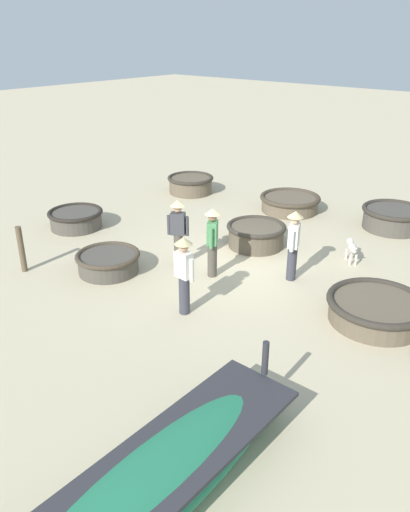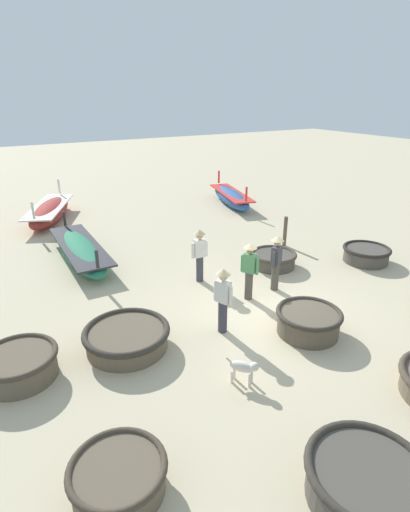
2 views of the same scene
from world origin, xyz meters
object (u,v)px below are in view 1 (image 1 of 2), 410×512
Objects in this scene: mooring_post_inland at (21,249)px; coracle_tilted at (290,203)px; fisherman_standing_right at (293,241)px; coracle_far_left at (191,184)px; long_boat_green_hull at (156,481)px; fisherman_by_coracle at (212,238)px; fisherman_standing_left at (178,229)px; dog at (352,248)px; coracle_beside_post at (393,217)px; coracle_front_left at (256,234)px; fisherman_crouching at (184,271)px; coracle_upturned at (76,218)px; coracle_weathered at (108,261)px; coracle_far_right at (376,309)px.

coracle_tilted is at bearing -107.96° from mooring_post_inland.
fisherman_standing_right is at bearing -143.54° from mooring_post_inland.
coracle_far_left is 12.70m from long_boat_green_hull.
fisherman_by_coracle is 1.47× the size of mooring_post_inland.
fisherman_standing_left is (-0.05, 5.21, 0.68)m from coracle_tilted.
fisherman_standing_right is (1.90, -6.23, 0.63)m from long_boat_green_hull.
dog is (-0.62, -1.81, -0.59)m from fisherman_standing_right.
coracle_far_left is 6.90m from coracle_beside_post.
long_boat_green_hull reaches higher than coracle_front_left.
coracle_front_left is 2.23m from fisherman_by_coracle.
fisherman_crouching is 2.98× the size of dog.
fisherman_standing_right reaches higher than coracle_tilted.
long_boat_green_hull is (-8.43, 5.02, 0.04)m from coracle_upturned.
coracle_front_left is at bearing -108.81° from fisherman_standing_left.
coracle_weathered is 0.81× the size of coracle_tilted.
coracle_front_left is 1.00× the size of coracle_upturned.
coracle_front_left is 5.12m from coracle_far_left.
fisherman_by_coracle is at bearing -56.66° from long_boat_green_hull.
fisherman_standing_left reaches higher than long_boat_green_hull.
fisherman_by_coracle is at bearing -175.25° from fisherman_standing_left.
coracle_beside_post is at bearing -168.82° from coracle_tilted.
coracle_tilted is 1.68× the size of mooring_post_inland.
coracle_beside_post is 1.08× the size of fisherman_standing_left.
coracle_far_right is 2.82m from dog.
coracle_weathered is 2.77m from fisherman_crouching.
fisherman_standing_left is (0.75, 2.21, 0.63)m from coracle_front_left.
coracle_far_left is 0.97× the size of fisherman_crouching.
fisherman_by_coracle reaches higher than coracle_far_right.
coracle_beside_post reaches higher than coracle_tilted.
long_boat_green_hull is 2.99× the size of fisherman_standing_right.
long_boat_green_hull is at bearing 123.34° from fisherman_by_coracle.
coracle_far_right is 3.85m from fisherman_by_coracle.
fisherman_standing_right reaches higher than coracle_upturned.
dog is at bearing -163.08° from coracle_front_left.
coracle_far_left is 4.71m from coracle_upturned.
coracle_front_left is at bearing 104.91° from coracle_tilted.
coracle_upturned is 4.08m from fisherman_standing_left.
fisherman_by_coracle is (-4.76, 4.54, 0.64)m from coracle_far_left.
long_boat_green_hull is 8.90× the size of dog.
fisherman_by_coracle is 1.00× the size of fisherman_crouching.
coracle_tilted is 1.06× the size of coracle_beside_post.
dog is at bearing -136.86° from fisherman_standing_left.
fisherman_crouching reaches higher than coracle_far_right.
fisherman_standing_left is (-3.76, 4.63, 0.64)m from coracle_far_left.
coracle_front_left is 3.98m from coracle_weathered.
coracle_far_right is at bearing -171.73° from fisherman_by_coracle.
coracle_beside_post is at bearing -96.45° from fisherman_standing_right.
mooring_post_inland is (5.72, 5.57, 0.20)m from dog.
coracle_upturned is (4.77, 2.29, -0.04)m from coracle_front_left.
coracle_tilted is at bearing -76.04° from fisherman_crouching.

